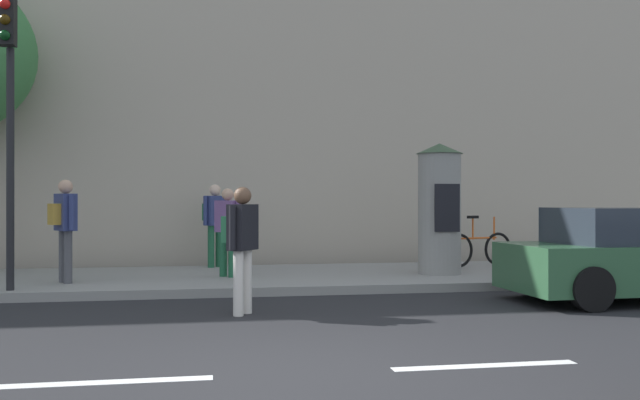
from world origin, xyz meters
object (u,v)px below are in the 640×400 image
at_px(pedestrian_in_red_top, 214,218).
at_px(bicycle_leaning, 479,248).
at_px(poster_column, 439,207).
at_px(pedestrian_with_bag, 228,225).
at_px(traffic_light, 9,95).
at_px(pedestrian_with_backpack, 241,237).
at_px(pedestrian_in_light_jacket, 64,220).

distance_m(pedestrian_in_red_top, bicycle_leaning, 5.67).
distance_m(poster_column, pedestrian_with_bag, 4.07).
distance_m(traffic_light, poster_column, 7.81).
height_order(traffic_light, pedestrian_in_red_top, traffic_light).
xyz_separation_m(pedestrian_in_red_top, bicycle_leaning, (5.57, -0.85, -0.66)).
height_order(poster_column, pedestrian_with_backpack, poster_column).
bearing_deg(pedestrian_in_red_top, traffic_light, -133.81).
bearing_deg(pedestrian_with_bag, pedestrian_in_red_top, 96.06).
xyz_separation_m(pedestrian_with_bag, pedestrian_in_light_jacket, (-2.79, -0.48, 0.11)).
relative_size(poster_column, pedestrian_in_red_top, 1.43).
xyz_separation_m(poster_column, pedestrian_with_bag, (-4.05, 0.12, -0.31)).
height_order(pedestrian_with_backpack, pedestrian_in_light_jacket, pedestrian_in_light_jacket).
xyz_separation_m(traffic_light, poster_column, (7.49, 1.33, -1.77)).
distance_m(traffic_light, pedestrian_in_light_jacket, 2.30).
xyz_separation_m(pedestrian_with_backpack, pedestrian_with_bag, (-0.05, 3.37, 0.06)).
bearing_deg(poster_column, pedestrian_in_light_jacket, -177.06).
xyz_separation_m(traffic_light, pedestrian_with_backpack, (3.49, -1.92, -2.14)).
distance_m(pedestrian_in_light_jacket, pedestrian_in_red_top, 3.52).
distance_m(pedestrian_with_backpack, bicycle_leaning, 6.94).
distance_m(pedestrian_with_bag, pedestrian_in_light_jacket, 2.83).
distance_m(pedestrian_in_light_jacket, bicycle_leaning, 8.33).
height_order(poster_column, pedestrian_in_light_jacket, poster_column).
bearing_deg(pedestrian_with_bag, pedestrian_in_light_jacket, -170.31).
relative_size(pedestrian_with_backpack, pedestrian_with_bag, 1.07).
bearing_deg(pedestrian_in_red_top, pedestrian_in_light_jacket, -137.16).
height_order(pedestrian_with_backpack, pedestrian_with_bag, pedestrian_with_bag).
height_order(traffic_light, bicycle_leaning, traffic_light).
relative_size(pedestrian_in_red_top, bicycle_leaning, 1.02).
bearing_deg(bicycle_leaning, pedestrian_with_bag, -168.67).
relative_size(pedestrian_with_bag, pedestrian_in_light_jacket, 0.92).
distance_m(pedestrian_with_backpack, pedestrian_with_bag, 3.37).
distance_m(poster_column, bicycle_leaning, 1.98).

